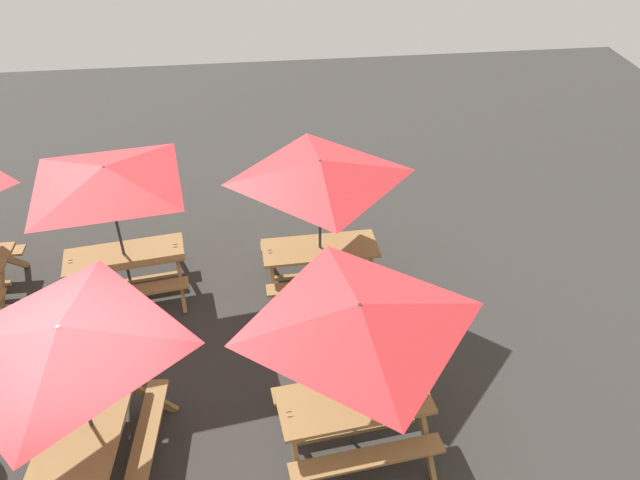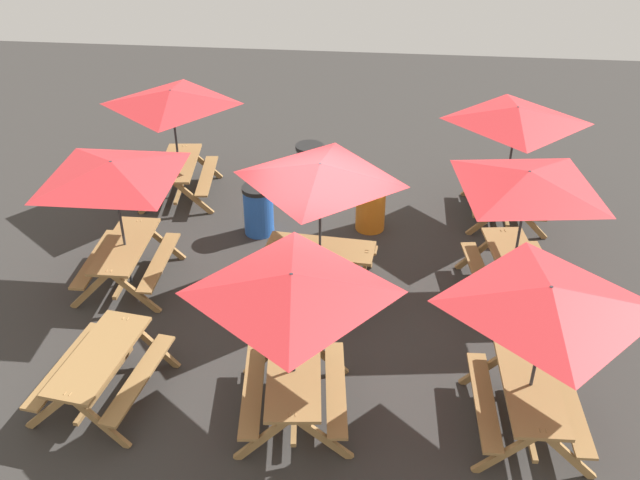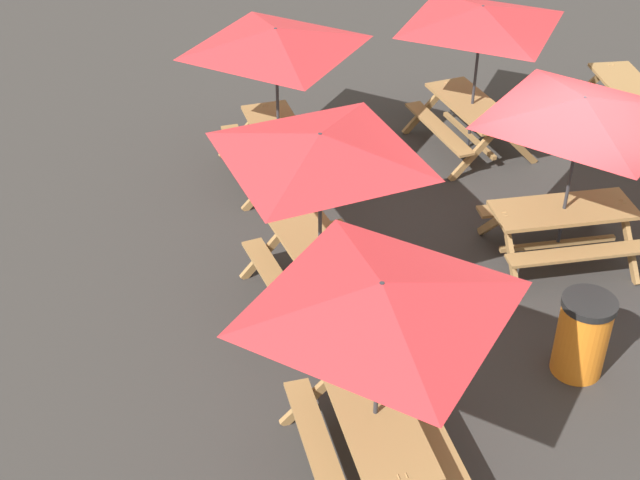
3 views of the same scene
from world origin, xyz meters
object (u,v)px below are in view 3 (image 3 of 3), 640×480
picnic_table_4 (381,311)px  trash_bin_orange (582,336)px  picnic_table_0 (581,121)px  picnic_table_2 (276,50)px  picnic_table_7 (627,97)px  picnic_table_1 (320,159)px  picnic_table_3 (481,27)px

picnic_table_4 → trash_bin_orange: 3.09m
picnic_table_0 → picnic_table_4: same height
picnic_table_2 → picnic_table_7: size_ratio=1.18×
picnic_table_7 → trash_bin_orange: (-4.92, 3.45, -0.07)m
picnic_table_1 → picnic_table_7: 6.76m
picnic_table_1 → picnic_table_7: (3.01, -5.88, -1.43)m
trash_bin_orange → picnic_table_3: bearing=-9.1°
picnic_table_4 → picnic_table_7: 8.41m
picnic_table_0 → picnic_table_3: (3.01, -0.03, 0.00)m
picnic_table_3 → picnic_table_4: size_ratio=1.00×
picnic_table_1 → picnic_table_4: 2.65m
picnic_table_2 → picnic_table_3: size_ratio=1.00×
picnic_table_2 → picnic_table_4: size_ratio=1.00×
picnic_table_4 → picnic_table_3: bearing=-30.5°
picnic_table_0 → picnic_table_7: 4.24m
trash_bin_orange → picnic_table_7: bearing=-35.1°
picnic_table_0 → picnic_table_4: size_ratio=1.00×
picnic_table_3 → trash_bin_orange: size_ratio=2.38×
picnic_table_1 → trash_bin_orange: bearing=-136.1°
picnic_table_3 → trash_bin_orange: (-4.97, 0.80, -1.49)m
picnic_table_4 → picnic_table_7: picnic_table_4 is taller
picnic_table_3 → picnic_table_7: picnic_table_3 is taller
picnic_table_3 → picnic_table_4: (-5.71, 3.39, 0.00)m
picnic_table_4 → trash_bin_orange: picnic_table_4 is taller
picnic_table_2 → trash_bin_orange: bearing=-157.5°
picnic_table_2 → trash_bin_orange: picnic_table_2 is taller
trash_bin_orange → picnic_table_4: bearing=105.9°
picnic_table_1 → picnic_table_2: 3.02m
picnic_table_2 → trash_bin_orange: (-4.92, -2.24, -1.49)m
picnic_table_4 → trash_bin_orange: size_ratio=2.38×
picnic_table_2 → picnic_table_7: bearing=-92.1°
picnic_table_4 → picnic_table_2: bearing=-3.4°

